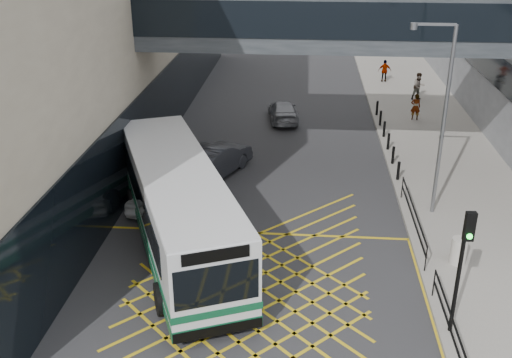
% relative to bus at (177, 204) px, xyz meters
% --- Properties ---
extents(ground, '(120.00, 120.00, 0.00)m').
position_rel_bus_xyz_m(ground, '(2.89, -3.25, -1.80)').
color(ground, '#333335').
extents(skybridge, '(20.00, 4.10, 3.00)m').
position_rel_bus_xyz_m(skybridge, '(5.89, 8.75, 5.70)').
color(skybridge, '#363B40').
rests_on(skybridge, ground).
extents(pavement, '(6.00, 54.00, 0.16)m').
position_rel_bus_xyz_m(pavement, '(11.89, 11.75, -1.72)').
color(pavement, gray).
rests_on(pavement, ground).
extents(box_junction, '(12.00, 9.00, 0.01)m').
position_rel_bus_xyz_m(box_junction, '(2.89, -3.25, -1.80)').
color(box_junction, gold).
rests_on(box_junction, ground).
extents(bus, '(7.09, 12.12, 3.36)m').
position_rel_bus_xyz_m(bus, '(0.00, 0.00, 0.00)').
color(bus, silver).
rests_on(bus, ground).
extents(car_white, '(2.58, 4.60, 1.38)m').
position_rel_bus_xyz_m(car_white, '(-1.61, 3.47, -1.11)').
color(car_white, white).
rests_on(car_white, ground).
extents(car_dark, '(3.83, 5.48, 1.60)m').
position_rel_bus_xyz_m(car_dark, '(0.34, 6.85, -1.00)').
color(car_dark, '#222328').
rests_on(car_dark, ground).
extents(car_silver, '(2.27, 4.27, 1.27)m').
position_rel_bus_xyz_m(car_silver, '(3.30, 15.66, -1.17)').
color(car_silver, gray).
rests_on(car_silver, ground).
extents(traffic_light, '(0.30, 0.48, 4.13)m').
position_rel_bus_xyz_m(traffic_light, '(9.25, -4.66, 1.04)').
color(traffic_light, black).
rests_on(traffic_light, pavement).
extents(street_lamp, '(1.77, 0.27, 7.84)m').
position_rel_bus_xyz_m(street_lamp, '(9.97, 3.46, 2.82)').
color(street_lamp, slate).
rests_on(street_lamp, pavement).
extents(litter_bin, '(0.57, 0.57, 0.99)m').
position_rel_bus_xyz_m(litter_bin, '(10.31, -0.61, -1.14)').
color(litter_bin, '#ADA89E').
rests_on(litter_bin, pavement).
extents(kerb_railings, '(0.05, 12.54, 1.00)m').
position_rel_bus_xyz_m(kerb_railings, '(9.04, -1.47, -0.92)').
color(kerb_railings, black).
rests_on(kerb_railings, pavement).
extents(bollards, '(0.14, 10.14, 0.90)m').
position_rel_bus_xyz_m(bollards, '(9.14, 11.75, -1.19)').
color(bollards, black).
rests_on(bollards, pavement).
extents(pedestrian_a, '(0.64, 0.46, 1.60)m').
position_rel_bus_xyz_m(pedestrian_a, '(11.35, 16.04, -0.84)').
color(pedestrian_a, gray).
rests_on(pedestrian_a, pavement).
extents(pedestrian_b, '(1.01, 0.79, 1.81)m').
position_rel_bus_xyz_m(pedestrian_b, '(12.24, 20.47, -0.74)').
color(pedestrian_b, gray).
rests_on(pedestrian_b, pavement).
extents(pedestrian_c, '(0.98, 0.50, 1.63)m').
position_rel_bus_xyz_m(pedestrian_c, '(10.50, 25.06, -0.83)').
color(pedestrian_c, gray).
rests_on(pedestrian_c, pavement).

